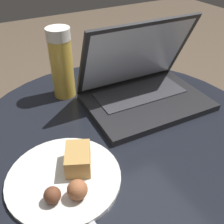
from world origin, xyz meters
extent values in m
cylinder|color=#515156|center=(0.00, 0.00, 0.27)|extent=(0.06, 0.06, 0.52)
cylinder|color=black|center=(0.00, 0.00, 0.54)|extent=(0.75, 0.75, 0.02)
cube|color=#232326|center=(0.12, 0.05, 0.56)|extent=(0.34, 0.25, 0.02)
cube|color=#333338|center=(0.12, 0.09, 0.57)|extent=(0.26, 0.12, 0.00)
cube|color=#232326|center=(0.12, 0.12, 0.67)|extent=(0.33, 0.12, 0.21)
cube|color=silver|center=(0.12, 0.12, 0.67)|extent=(0.31, 0.10, 0.19)
cylinder|color=gold|center=(-0.06, 0.22, 0.64)|extent=(0.06, 0.06, 0.17)
cylinder|color=white|center=(-0.06, 0.22, 0.74)|extent=(0.07, 0.07, 0.03)
cylinder|color=silver|center=(-0.18, -0.09, 0.56)|extent=(0.23, 0.23, 0.01)
cube|color=tan|center=(-0.14, -0.08, 0.58)|extent=(0.08, 0.09, 0.04)
sphere|color=brown|center=(-0.21, -0.13, 0.58)|extent=(0.03, 0.03, 0.03)
sphere|color=#9E5B38|center=(-0.17, -0.14, 0.58)|extent=(0.04, 0.04, 0.04)
cube|color=#B2B2B7|center=(-0.18, -0.16, 0.55)|extent=(0.02, 0.13, 0.00)
cube|color=#B2B2B7|center=(-0.18, -0.06, 0.55)|extent=(0.03, 0.06, 0.00)
camera|label=1|loc=(-0.26, -0.44, 0.97)|focal=42.00mm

